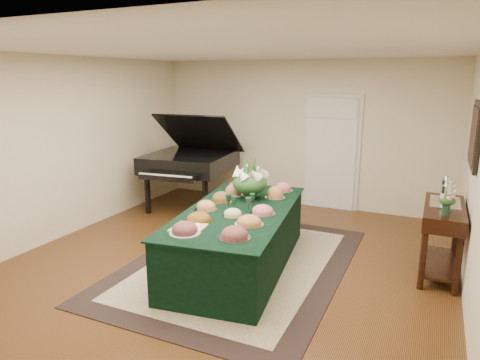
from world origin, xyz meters
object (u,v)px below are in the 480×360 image
at_px(buffet_table, 238,238).
at_px(grand_piano, 190,161).
at_px(mahogany_sideboard, 443,222).
at_px(floral_centerpiece, 250,179).

relative_size(buffet_table, grand_piano, 1.49).
bearing_deg(buffet_table, mahogany_sideboard, 19.58).
height_order(buffet_table, grand_piano, grand_piano).
xyz_separation_m(buffet_table, mahogany_sideboard, (2.34, 0.83, 0.30)).
height_order(buffet_table, floral_centerpiece, floral_centerpiece).
bearing_deg(mahogany_sideboard, buffet_table, -160.42).
height_order(floral_centerpiece, grand_piano, grand_piano).
xyz_separation_m(buffet_table, grand_piano, (-1.91, 2.00, 0.50)).
xyz_separation_m(grand_piano, mahogany_sideboard, (4.25, -1.17, -0.20)).
xyz_separation_m(buffet_table, floral_centerpiece, (-0.06, 0.50, 0.67)).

